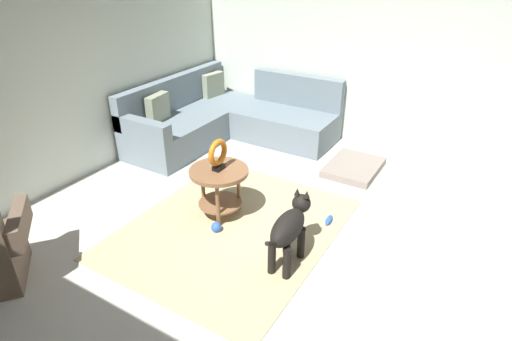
% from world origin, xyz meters
% --- Properties ---
extents(ground_plane, '(6.00, 6.00, 0.10)m').
position_xyz_m(ground_plane, '(0.00, 0.00, -0.05)').
color(ground_plane, beige).
extents(wall_back, '(6.00, 0.12, 2.70)m').
position_xyz_m(wall_back, '(0.00, 2.94, 1.35)').
color(wall_back, silver).
rests_on(wall_back, ground_plane).
extents(wall_right, '(0.12, 6.00, 2.70)m').
position_xyz_m(wall_right, '(2.94, 0.00, 1.35)').
color(wall_right, silver).
rests_on(wall_right, ground_plane).
extents(area_rug, '(2.30, 1.90, 0.01)m').
position_xyz_m(area_rug, '(0.15, 0.70, 0.01)').
color(area_rug, tan).
rests_on(area_rug, ground_plane).
extents(sectional_couch, '(2.20, 2.25, 0.88)m').
position_xyz_m(sectional_couch, '(1.99, 2.02, 0.29)').
color(sectional_couch, slate).
rests_on(sectional_couch, ground_plane).
extents(side_table, '(0.60, 0.60, 0.54)m').
position_xyz_m(side_table, '(0.29, 0.94, 0.42)').
color(side_table, brown).
rests_on(side_table, ground_plane).
extents(torus_sculpture, '(0.28, 0.08, 0.33)m').
position_xyz_m(torus_sculpture, '(0.29, 0.94, 0.71)').
color(torus_sculpture, black).
rests_on(torus_sculpture, side_table).
extents(dog_bed_mat, '(0.80, 0.60, 0.09)m').
position_xyz_m(dog_bed_mat, '(1.98, 0.08, 0.04)').
color(dog_bed_mat, gray).
rests_on(dog_bed_mat, ground_plane).
extents(dog, '(0.85, 0.25, 0.63)m').
position_xyz_m(dog, '(-0.01, -0.02, 0.38)').
color(dog, black).
rests_on(dog, ground_plane).
extents(dog_toy_ball, '(0.10, 0.10, 0.10)m').
position_xyz_m(dog_toy_ball, '(0.03, 0.80, 0.05)').
color(dog_toy_ball, blue).
rests_on(dog_toy_ball, ground_plane).
extents(dog_toy_bone, '(0.19, 0.08, 0.06)m').
position_xyz_m(dog_toy_bone, '(0.75, -0.09, 0.03)').
color(dog_toy_bone, blue).
rests_on(dog_toy_bone, ground_plane).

